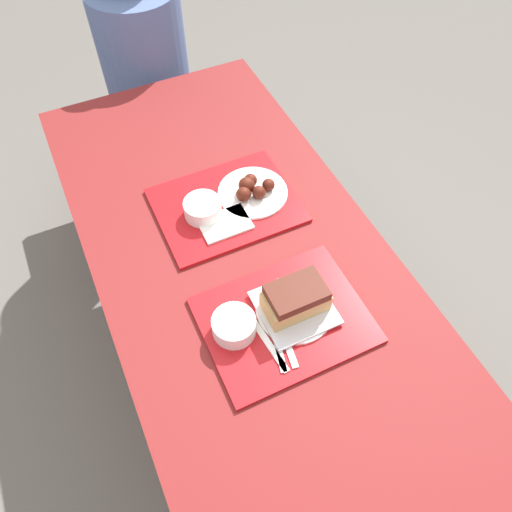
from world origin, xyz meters
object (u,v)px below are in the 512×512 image
Objects in this scene: tray_near at (285,320)px; tray_far at (226,205)px; bowl_coleslaw_near at (234,325)px; brisket_sandwich_plate at (295,302)px; person_seated_across at (142,50)px; bowl_coleslaw_far at (203,208)px; wings_plate_far at (252,190)px.

tray_near is 0.42m from tray_far.
bowl_coleslaw_near is 0.55× the size of brisket_sandwich_plate.
person_seated_across is at bearing 82.55° from bowl_coleslaw_near.
tray_far is 0.08m from bowl_coleslaw_far.
tray_near is 0.13m from bowl_coleslaw_near.
tray_far is 0.55× the size of person_seated_across.
person_seated_across is (0.01, 1.30, -0.05)m from brisket_sandwich_plate.
tray_near is at bearing -92.43° from tray_far.
person_seated_across reaches higher than brisket_sandwich_plate.
bowl_coleslaw_near is 1.00× the size of bowl_coleslaw_far.
bowl_coleslaw_far is at bearing -96.21° from person_seated_across.
bowl_coleslaw_near is (-0.15, -0.39, 0.03)m from tray_far.
brisket_sandwich_plate reaches higher than bowl_coleslaw_near.
tray_near is 1.00× the size of tray_far.
tray_far is at bearing 6.55° from bowl_coleslaw_far.
bowl_coleslaw_near is 0.16m from brisket_sandwich_plate.
bowl_coleslaw_far is at bearing 98.04° from tray_near.
brisket_sandwich_plate is (0.03, 0.01, 0.05)m from tray_near.
tray_near is 1.31m from person_seated_across.
tray_far is 3.75× the size of bowl_coleslaw_far.
person_seated_across is (0.17, 1.29, -0.04)m from bowl_coleslaw_near.
brisket_sandwich_plate is 0.27× the size of person_seated_across.
person_seated_across is (0.10, 0.90, -0.04)m from bowl_coleslaw_far.
tray_near is at bearing -10.57° from bowl_coleslaw_near.
bowl_coleslaw_far is 0.52× the size of wings_plate_far.
bowl_coleslaw_far is 0.91m from person_seated_across.
wings_plate_far reaches higher than tray_far.
tray_far is at bearing -91.47° from person_seated_across.
wings_plate_far is (0.07, 0.41, -0.02)m from brisket_sandwich_plate.
brisket_sandwich_plate is 0.41m from wings_plate_far.
tray_near is 1.94× the size of wings_plate_far.
bowl_coleslaw_far is (0.07, 0.38, 0.00)m from bowl_coleslaw_near.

